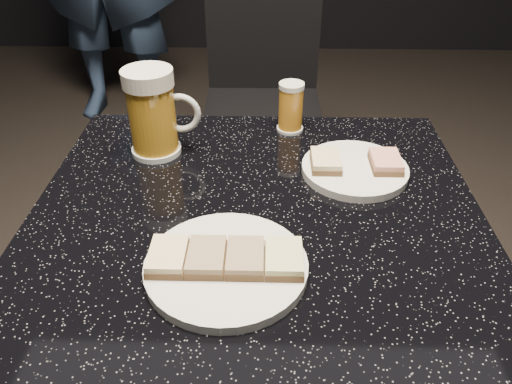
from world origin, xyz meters
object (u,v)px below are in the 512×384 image
Objects in this scene: table at (256,326)px; chair at (263,92)px; plate_small at (355,169)px; beer_tumbler at (291,107)px; beer_mug at (153,113)px; plate_large at (226,267)px.

chair is at bearing 90.15° from table.
plate_small is 0.21× the size of chair.
table is 0.42m from beer_tumbler.
beer_mug is at bearing -102.03° from chair.
plate_small is at bearing -79.57° from chair.
table is 0.42m from beer_mug.
beer_mug reaches higher than table.
chair is at bearing 77.97° from beer_mug.
plate_small is 0.19m from beer_tumbler.
beer_tumbler is at bearing -85.29° from chair.
plate_large is 0.28m from table.
beer_tumbler is at bearing 20.73° from beer_mug.
chair is at bearing 100.43° from plate_small.
plate_small is at bearing -10.25° from beer_mug.
beer_tumbler is 0.82m from chair.
plate_large is 0.35m from beer_mug.
table is (0.04, 0.11, -0.25)m from plate_large.
chair is (0.03, 1.17, -0.26)m from plate_large.
chair is at bearing 88.34° from plate_large.
plate_large is 1.37× the size of beer_mug.
chair reaches higher than plate_large.
plate_small is 1.15× the size of beer_mug.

